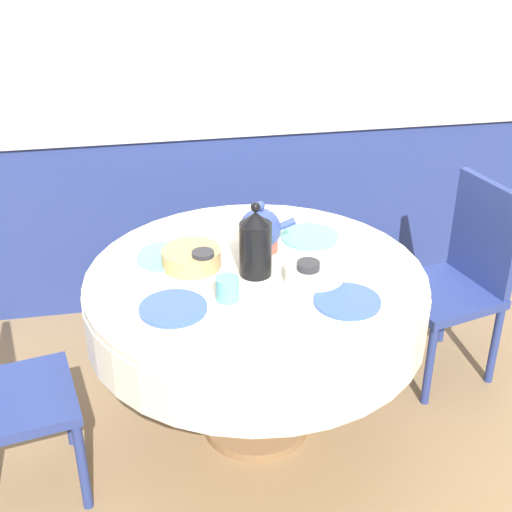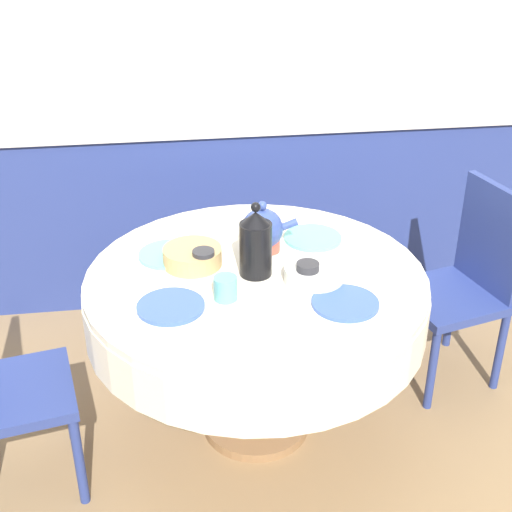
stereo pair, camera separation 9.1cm
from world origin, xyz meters
name	(u,v)px [view 2 (the right image)]	position (x,y,z in m)	size (l,w,h in m)	color
ground_plane	(256,425)	(0.00, 0.00, 0.00)	(12.00, 12.00, 0.00)	#8E704C
wall_back	(214,29)	(0.00, 1.64, 1.30)	(7.00, 0.05, 2.60)	silver
kitchen_counter	(223,195)	(0.00, 1.31, 0.48)	(3.24, 0.64, 0.96)	navy
dining_table	(256,303)	(0.00, 0.00, 0.60)	(1.28, 1.28, 0.73)	olive
chair_left	(466,278)	(0.95, 0.25, 0.49)	(0.49, 0.49, 0.90)	navy
plate_near_left	(171,306)	(-0.32, -0.19, 0.73)	(0.23, 0.23, 0.01)	#3856AD
cup_near_left	(225,288)	(-0.13, -0.15, 0.77)	(0.08, 0.08, 0.09)	#5BA39E
plate_near_right	(345,303)	(0.28, -0.25, 0.73)	(0.23, 0.23, 0.01)	#3856AD
cup_near_right	(308,274)	(0.17, -0.09, 0.77)	(0.08, 0.08, 0.09)	#28282D
plate_far_left	(169,254)	(-0.32, 0.19, 0.73)	(0.23, 0.23, 0.01)	#60BCB7
cup_far_left	(204,261)	(-0.19, 0.06, 0.77)	(0.08, 0.08, 0.09)	#28282D
plate_far_right	(313,238)	(0.27, 0.25, 0.73)	(0.23, 0.23, 0.01)	#60BCB7
cup_far_right	(269,241)	(0.08, 0.18, 0.77)	(0.08, 0.08, 0.09)	#CC4C3D
coffee_carafe	(255,244)	(0.00, 0.01, 0.85)	(0.12, 0.12, 0.29)	black
teapot	(263,229)	(0.05, 0.19, 0.82)	(0.22, 0.16, 0.21)	#33478E
bread_basket	(192,256)	(-0.23, 0.11, 0.76)	(0.22, 0.22, 0.07)	tan
fruit_bowl	(314,275)	(0.20, -0.08, 0.75)	(0.22, 0.22, 0.06)	silver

